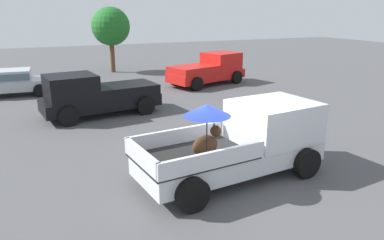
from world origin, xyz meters
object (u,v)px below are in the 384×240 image
Objects in this scene: pickup_truck_red at (96,95)px; parked_sedan_near at (11,81)px; pickup_truck_main at (246,141)px; pickup_truck_far at (209,69)px.

pickup_truck_red reaches higher than parked_sedan_near.
pickup_truck_main is 14.48m from parked_sedan_near.
pickup_truck_far is (7.36, 4.22, 0.00)m from pickup_truck_red.
parked_sedan_near is at bearing -66.40° from pickup_truck_red.
pickup_truck_red is at bearing -167.08° from pickup_truck_far.
parked_sedan_near is (-3.37, 5.64, -0.13)m from pickup_truck_red.
pickup_truck_red is at bearing 102.95° from pickup_truck_main.
pickup_truck_main is at bearing -61.90° from parked_sedan_near.
pickup_truck_far is at bearing 61.88° from pickup_truck_main.
pickup_truck_red is at bearing -55.41° from parked_sedan_near.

